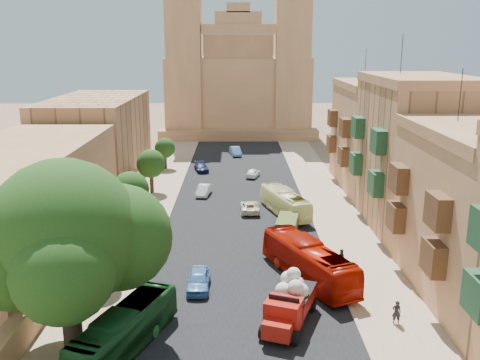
{
  "coord_description": "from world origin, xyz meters",
  "views": [
    {
      "loc": [
        -0.31,
        -22.89,
        16.52
      ],
      "look_at": [
        0.0,
        26.0,
        4.0
      ],
      "focal_mm": 40.0,
      "sensor_mm": 36.0,
      "label": 1
    }
  ],
  "objects_px": {
    "street_tree_c": "(151,164)",
    "car_white_a": "(204,190)",
    "olive_pickup": "(287,227)",
    "car_white_b": "(253,173)",
    "bus_cream_east": "(285,203)",
    "car_dkblue": "(201,167)",
    "church": "(238,82)",
    "street_tree_a": "(97,241)",
    "car_blue_a": "(199,280)",
    "car_cream": "(250,207)",
    "street_tree_b": "(130,190)",
    "street_tree_d": "(165,148)",
    "pedestrian_a": "(396,312)",
    "ficus_tree": "(67,240)",
    "pedestrian_c": "(341,260)",
    "bus_green_north": "(125,330)",
    "bus_red_east": "(309,261)",
    "car_blue_b": "(235,151)",
    "red_truck": "(289,302)"
  },
  "relations": [
    {
      "from": "street_tree_c",
      "to": "pedestrian_c",
      "type": "xyz_separation_m",
      "value": [
        17.5,
        -21.77,
        -2.49
      ]
    },
    {
      "from": "car_white_b",
      "to": "pedestrian_a",
      "type": "distance_m",
      "value": 37.51
    },
    {
      "from": "ficus_tree",
      "to": "street_tree_d",
      "type": "xyz_separation_m",
      "value": [
        -0.6,
        43.99,
        -3.54
      ]
    },
    {
      "from": "car_blue_b",
      "to": "pedestrian_c",
      "type": "distance_m",
      "value": 43.28
    },
    {
      "from": "church",
      "to": "pedestrian_a",
      "type": "relative_size",
      "value": 24.16
    },
    {
      "from": "street_tree_c",
      "to": "car_white_a",
      "type": "xyz_separation_m",
      "value": [
        5.99,
        -1.25,
        -2.75
      ]
    },
    {
      "from": "car_cream",
      "to": "car_blue_b",
      "type": "relative_size",
      "value": 1.01
    },
    {
      "from": "bus_red_east",
      "to": "pedestrian_c",
      "type": "distance_m",
      "value": 3.16
    },
    {
      "from": "church",
      "to": "pedestrian_a",
      "type": "bearing_deg",
      "value": -82.62
    },
    {
      "from": "street_tree_d",
      "to": "car_blue_a",
      "type": "distance_m",
      "value": 37.53
    },
    {
      "from": "church",
      "to": "bus_cream_east",
      "type": "bearing_deg",
      "value": -84.96
    },
    {
      "from": "car_white_a",
      "to": "car_blue_a",
      "type": "bearing_deg",
      "value": -79.65
    },
    {
      "from": "street_tree_b",
      "to": "bus_green_north",
      "type": "distance_m",
      "value": 20.84
    },
    {
      "from": "street_tree_d",
      "to": "olive_pickup",
      "type": "distance_m",
      "value": 29.82
    },
    {
      "from": "bus_cream_east",
      "to": "car_white_b",
      "type": "height_order",
      "value": "bus_cream_east"
    },
    {
      "from": "ficus_tree",
      "to": "pedestrian_a",
      "type": "height_order",
      "value": "ficus_tree"
    },
    {
      "from": "car_blue_a",
      "to": "car_cream",
      "type": "relative_size",
      "value": 0.96
    },
    {
      "from": "church",
      "to": "bus_red_east",
      "type": "bearing_deg",
      "value": -85.82
    },
    {
      "from": "car_cream",
      "to": "bus_cream_east",
      "type": "bearing_deg",
      "value": 166.4
    },
    {
      "from": "olive_pickup",
      "to": "car_white_b",
      "type": "relative_size",
      "value": 1.29
    },
    {
      "from": "street_tree_b",
      "to": "car_dkblue",
      "type": "bearing_deg",
      "value": 77.35
    },
    {
      "from": "street_tree_b",
      "to": "street_tree_d",
      "type": "xyz_separation_m",
      "value": [
        0.0,
        24.0,
        -0.74
      ]
    },
    {
      "from": "olive_pickup",
      "to": "car_white_a",
      "type": "distance_m",
      "value": 15.28
    },
    {
      "from": "street_tree_d",
      "to": "car_white_b",
      "type": "distance_m",
      "value": 12.94
    },
    {
      "from": "bus_red_east",
      "to": "bus_cream_east",
      "type": "xyz_separation_m",
      "value": [
        -0.34,
        15.17,
        -0.18
      ]
    },
    {
      "from": "street_tree_a",
      "to": "car_white_b",
      "type": "relative_size",
      "value": 1.48
    },
    {
      "from": "bus_cream_east",
      "to": "car_dkblue",
      "type": "distance_m",
      "value": 20.77
    },
    {
      "from": "bus_red_east",
      "to": "pedestrian_a",
      "type": "height_order",
      "value": "bus_red_east"
    },
    {
      "from": "ficus_tree",
      "to": "car_white_a",
      "type": "height_order",
      "value": "ficus_tree"
    },
    {
      "from": "street_tree_b",
      "to": "street_tree_d",
      "type": "relative_size",
      "value": 1.26
    },
    {
      "from": "street_tree_c",
      "to": "car_dkblue",
      "type": "xyz_separation_m",
      "value": [
        5.0,
        10.29,
        -2.79
      ]
    },
    {
      "from": "car_cream",
      "to": "car_white_b",
      "type": "distance_m",
      "value": 14.55
    },
    {
      "from": "street_tree_b",
      "to": "olive_pickup",
      "type": "height_order",
      "value": "street_tree_b"
    },
    {
      "from": "street_tree_c",
      "to": "bus_green_north",
      "type": "height_order",
      "value": "street_tree_c"
    },
    {
      "from": "church",
      "to": "red_truck",
      "type": "bearing_deg",
      "value": -87.75
    },
    {
      "from": "car_blue_b",
      "to": "street_tree_a",
      "type": "bearing_deg",
      "value": -111.62
    },
    {
      "from": "ficus_tree",
      "to": "church",
      "type": "bearing_deg",
      "value": 82.82
    },
    {
      "from": "olive_pickup",
      "to": "car_white_b",
      "type": "distance_m",
      "value": 21.4
    },
    {
      "from": "car_blue_b",
      "to": "street_tree_b",
      "type": "bearing_deg",
      "value": -115.81
    },
    {
      "from": "ficus_tree",
      "to": "pedestrian_c",
      "type": "relative_size",
      "value": 6.33
    },
    {
      "from": "ficus_tree",
      "to": "bus_red_east",
      "type": "distance_m",
      "value": 17.37
    },
    {
      "from": "car_white_a",
      "to": "car_cream",
      "type": "xyz_separation_m",
      "value": [
        5.01,
        -6.18,
        -0.03
      ]
    },
    {
      "from": "church",
      "to": "street_tree_a",
      "type": "xyz_separation_m",
      "value": [
        -10.0,
        -66.61,
        -6.32
      ]
    },
    {
      "from": "bus_red_east",
      "to": "car_dkblue",
      "type": "height_order",
      "value": "bus_red_east"
    },
    {
      "from": "street_tree_b",
      "to": "car_cream",
      "type": "relative_size",
      "value": 1.33
    },
    {
      "from": "church",
      "to": "street_tree_a",
      "type": "height_order",
      "value": "church"
    },
    {
      "from": "car_blue_b",
      "to": "car_blue_a",
      "type": "bearing_deg",
      "value": -102.73
    },
    {
      "from": "church",
      "to": "car_blue_b",
      "type": "xyz_separation_m",
      "value": [
        -0.5,
        -21.86,
        -8.87
      ]
    },
    {
      "from": "church",
      "to": "street_tree_b",
      "type": "xyz_separation_m",
      "value": [
        -10.0,
        -54.61,
        -5.96
      ]
    },
    {
      "from": "church",
      "to": "car_blue_b",
      "type": "bearing_deg",
      "value": -91.31
    }
  ]
}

